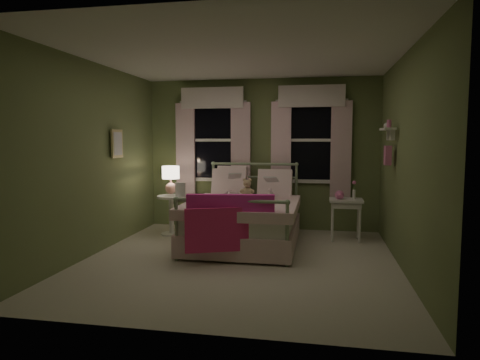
% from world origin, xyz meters
% --- Properties ---
extents(room_shell, '(4.20, 4.20, 4.20)m').
position_xyz_m(room_shell, '(0.00, 0.00, 1.30)').
color(room_shell, beige).
rests_on(room_shell, ground).
extents(bed, '(1.58, 2.04, 1.18)m').
position_xyz_m(bed, '(-0.09, 0.86, 0.38)').
color(bed, white).
rests_on(bed, ground).
extents(pink_throw, '(1.10, 0.44, 0.71)m').
position_xyz_m(pink_throw, '(-0.08, -0.16, 0.61)').
color(pink_throw, '#FE31B0').
rests_on(pink_throw, bed).
extents(child_left, '(0.32, 0.22, 0.84)m').
position_xyz_m(child_left, '(-0.36, 1.29, 0.99)').
color(child_left, '#F7D1DD').
rests_on(child_left, bed).
extents(child_right, '(0.37, 0.32, 0.64)m').
position_xyz_m(child_right, '(0.20, 1.29, 0.89)').
color(child_right, '#F7D1DD').
rests_on(child_right, bed).
extents(book_left, '(0.22, 0.16, 0.26)m').
position_xyz_m(book_left, '(-0.36, 1.04, 0.96)').
color(book_left, beige).
rests_on(book_left, child_left).
extents(book_right, '(0.20, 0.12, 0.26)m').
position_xyz_m(book_right, '(0.20, 1.04, 0.92)').
color(book_right, beige).
rests_on(book_right, child_right).
extents(teddy_bear, '(0.23, 0.18, 0.30)m').
position_xyz_m(teddy_bear, '(-0.08, 1.13, 0.79)').
color(teddy_bear, tan).
rests_on(teddy_bear, bed).
extents(nightstand_left, '(0.46, 0.46, 0.65)m').
position_xyz_m(nightstand_left, '(-1.37, 1.28, 0.42)').
color(nightstand_left, white).
rests_on(nightstand_left, ground).
extents(table_lamp, '(0.28, 0.28, 0.46)m').
position_xyz_m(table_lamp, '(-1.37, 1.28, 0.95)').
color(table_lamp, '#FCAC95').
rests_on(table_lamp, nightstand_left).
extents(book_nightstand, '(0.18, 0.24, 0.02)m').
position_xyz_m(book_nightstand, '(-1.27, 1.20, 0.66)').
color(book_nightstand, beige).
rests_on(book_nightstand, nightstand_left).
extents(nightstand_right, '(0.50, 0.40, 0.64)m').
position_xyz_m(nightstand_right, '(1.41, 1.41, 0.55)').
color(nightstand_right, white).
rests_on(nightstand_right, ground).
extents(pink_toy, '(0.14, 0.19, 0.14)m').
position_xyz_m(pink_toy, '(1.31, 1.40, 0.71)').
color(pink_toy, pink).
rests_on(pink_toy, nightstand_right).
extents(bud_vase, '(0.06, 0.06, 0.28)m').
position_xyz_m(bud_vase, '(1.53, 1.46, 0.79)').
color(bud_vase, white).
rests_on(bud_vase, nightstand_right).
extents(window_left, '(1.34, 0.13, 1.96)m').
position_xyz_m(window_left, '(-0.85, 2.03, 1.62)').
color(window_left, black).
rests_on(window_left, room_shell).
extents(window_right, '(1.34, 0.13, 1.96)m').
position_xyz_m(window_right, '(0.85, 2.03, 1.62)').
color(window_right, black).
rests_on(window_right, room_shell).
extents(wall_shelf, '(0.15, 0.50, 0.60)m').
position_xyz_m(wall_shelf, '(1.90, 0.70, 1.52)').
color(wall_shelf, white).
rests_on(wall_shelf, room_shell).
extents(framed_picture, '(0.03, 0.32, 0.42)m').
position_xyz_m(framed_picture, '(-1.95, 0.60, 1.50)').
color(framed_picture, beige).
rests_on(framed_picture, room_shell).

